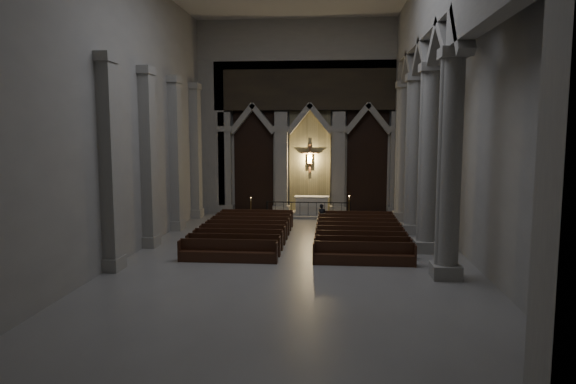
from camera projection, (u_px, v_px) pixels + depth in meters
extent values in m
plane|color=gray|center=(297.00, 257.00, 21.26)|extent=(24.00, 24.00, 0.00)
cube|color=gray|center=(310.00, 119.00, 32.42)|extent=(14.00, 0.10, 12.00)
cube|color=gray|center=(248.00, 84.00, 8.68)|extent=(14.00, 0.10, 12.00)
cube|color=gray|center=(128.00, 112.00, 21.16)|extent=(0.10, 24.00, 12.00)
cube|color=gray|center=(476.00, 111.00, 19.95)|extent=(0.10, 24.00, 12.00)
cube|color=gray|center=(225.00, 163.00, 32.73)|extent=(0.80, 0.50, 6.40)
cube|color=gray|center=(226.00, 208.00, 33.08)|extent=(1.05, 0.70, 0.50)
cube|color=gray|center=(225.00, 129.00, 32.47)|extent=(1.00, 0.65, 0.35)
cube|color=gray|center=(281.00, 163.00, 32.42)|extent=(0.80, 0.50, 6.40)
cube|color=gray|center=(281.00, 209.00, 32.76)|extent=(1.05, 0.70, 0.50)
cube|color=gray|center=(281.00, 129.00, 32.16)|extent=(1.00, 0.65, 0.35)
cube|color=gray|center=(338.00, 163.00, 32.11)|extent=(0.80, 0.50, 6.40)
cube|color=gray|center=(338.00, 210.00, 32.45)|extent=(1.05, 0.70, 0.50)
cube|color=gray|center=(339.00, 129.00, 31.85)|extent=(1.00, 0.65, 0.35)
cube|color=gray|center=(397.00, 164.00, 31.79)|extent=(0.80, 0.50, 6.40)
cube|color=gray|center=(395.00, 211.00, 32.14)|extent=(1.05, 0.70, 0.50)
cube|color=gray|center=(397.00, 129.00, 31.54)|extent=(1.00, 0.65, 0.35)
cube|color=black|center=(254.00, 158.00, 32.88)|extent=(2.60, 0.15, 7.00)
cube|color=#90865D|center=(310.00, 158.00, 32.57)|extent=(2.60, 0.15, 7.00)
cube|color=black|center=(367.00, 158.00, 32.26)|extent=(2.60, 0.15, 7.00)
cube|color=black|center=(310.00, 86.00, 31.69)|extent=(12.00, 0.50, 3.00)
cube|color=gray|center=(213.00, 142.00, 32.64)|extent=(1.60, 0.50, 9.00)
cube|color=gray|center=(410.00, 143.00, 31.57)|extent=(1.60, 0.50, 9.00)
cube|color=gray|center=(310.00, 44.00, 31.40)|extent=(14.00, 0.50, 3.00)
plane|color=#EAAC69|center=(310.00, 158.00, 32.54)|extent=(1.50, 0.00, 1.50)
cube|color=brown|center=(310.00, 158.00, 32.45)|extent=(0.13, 0.08, 1.80)
cube|color=brown|center=(310.00, 153.00, 32.41)|extent=(1.10, 0.08, 0.13)
cube|color=tan|center=(310.00, 159.00, 32.40)|extent=(0.26, 0.10, 0.60)
sphere|color=tan|center=(310.00, 153.00, 32.35)|extent=(0.17, 0.17, 0.17)
cylinder|color=tan|center=(306.00, 153.00, 32.38)|extent=(0.45, 0.08, 0.08)
cylinder|color=tan|center=(314.00, 153.00, 32.33)|extent=(0.45, 0.08, 0.08)
cube|color=gray|center=(401.00, 216.00, 30.16)|extent=(1.00, 1.00, 0.50)
cylinder|color=gray|center=(403.00, 152.00, 29.71)|extent=(0.70, 0.70, 7.50)
cube|color=gray|center=(405.00, 85.00, 29.26)|extent=(0.95, 0.95, 0.35)
cube|color=gray|center=(412.00, 229.00, 26.20)|extent=(1.00, 1.00, 0.50)
cylinder|color=gray|center=(414.00, 155.00, 25.76)|extent=(0.70, 0.70, 7.50)
cube|color=gray|center=(416.00, 77.00, 25.30)|extent=(0.95, 0.95, 0.35)
cube|color=gray|center=(426.00, 246.00, 22.24)|extent=(1.00, 1.00, 0.50)
cylinder|color=gray|center=(428.00, 160.00, 21.80)|extent=(0.70, 0.70, 7.50)
cube|color=gray|center=(431.00, 67.00, 21.34)|extent=(0.95, 0.95, 0.35)
cube|color=gray|center=(446.00, 271.00, 18.29)|extent=(1.00, 1.00, 0.50)
cylinder|color=gray|center=(449.00, 166.00, 17.84)|extent=(0.70, 0.70, 7.50)
cube|color=gray|center=(454.00, 53.00, 17.39)|extent=(0.95, 0.95, 0.35)
cube|color=gray|center=(399.00, 141.00, 31.52)|extent=(0.55, 1.20, 9.20)
cube|color=gray|center=(565.00, 166.00, 8.97)|extent=(0.55, 1.20, 9.20)
cube|color=gray|center=(197.00, 213.00, 31.21)|extent=(0.60, 1.00, 0.50)
cube|color=gray|center=(196.00, 151.00, 30.77)|extent=(0.50, 0.80, 7.50)
cube|color=gray|center=(195.00, 86.00, 30.32)|extent=(0.60, 1.00, 0.35)
cube|color=gray|center=(178.00, 225.00, 27.26)|extent=(0.60, 1.00, 0.50)
cube|color=gray|center=(176.00, 154.00, 26.81)|extent=(0.50, 0.80, 7.50)
cube|color=gray|center=(174.00, 79.00, 26.36)|extent=(0.60, 1.00, 0.35)
cube|color=gray|center=(151.00, 241.00, 23.30)|extent=(0.60, 1.00, 0.50)
cube|color=gray|center=(148.00, 158.00, 22.86)|extent=(0.50, 0.80, 7.50)
cube|color=gray|center=(146.00, 70.00, 22.40)|extent=(0.60, 1.00, 0.35)
cube|color=gray|center=(114.00, 263.00, 19.34)|extent=(0.60, 1.00, 0.50)
cube|color=gray|center=(110.00, 164.00, 18.90)|extent=(0.50, 0.80, 7.50)
cube|color=gray|center=(105.00, 57.00, 18.44)|extent=(0.60, 1.00, 0.35)
cube|color=gray|center=(309.00, 215.00, 31.74)|extent=(8.50, 2.60, 0.15)
cube|color=beige|center=(312.00, 205.00, 31.63)|extent=(1.96, 0.76, 1.04)
cube|color=white|center=(312.00, 197.00, 31.57)|extent=(2.13, 0.85, 0.04)
cube|color=black|center=(308.00, 202.00, 30.85)|extent=(4.99, 0.05, 0.05)
cube|color=black|center=(267.00, 209.00, 31.12)|extent=(0.09, 0.09, 1.00)
cube|color=black|center=(350.00, 210.00, 30.69)|extent=(0.09, 0.09, 1.00)
cylinder|color=black|center=(275.00, 210.00, 31.08)|extent=(0.02, 0.02, 0.92)
cylinder|color=black|center=(283.00, 210.00, 31.03)|extent=(0.02, 0.02, 0.92)
cylinder|color=black|center=(292.00, 210.00, 30.99)|extent=(0.02, 0.02, 0.92)
cylinder|color=black|center=(300.00, 210.00, 30.95)|extent=(0.02, 0.02, 0.92)
cylinder|color=black|center=(308.00, 210.00, 30.91)|extent=(0.02, 0.02, 0.92)
cylinder|color=black|center=(316.00, 210.00, 30.86)|extent=(0.02, 0.02, 0.92)
cylinder|color=black|center=(325.00, 210.00, 30.82)|extent=(0.02, 0.02, 0.92)
cylinder|color=black|center=(333.00, 211.00, 30.78)|extent=(0.02, 0.02, 0.92)
cylinder|color=black|center=(341.00, 211.00, 30.73)|extent=(0.02, 0.02, 0.92)
cylinder|color=#B89238|center=(251.00, 218.00, 30.75)|extent=(0.22, 0.22, 0.05)
cylinder|color=#B89238|center=(251.00, 209.00, 30.69)|extent=(0.03, 0.03, 1.04)
cylinder|color=#B89238|center=(251.00, 201.00, 30.63)|extent=(0.11, 0.11, 0.02)
cylinder|color=#F3E7CC|center=(251.00, 199.00, 30.62)|extent=(0.04, 0.04, 0.18)
sphere|color=#EBA052|center=(251.00, 197.00, 30.60)|extent=(0.04, 0.04, 0.04)
cylinder|color=#B89238|center=(349.00, 220.00, 30.19)|extent=(0.25, 0.25, 0.05)
cylinder|color=#B89238|center=(349.00, 210.00, 30.12)|extent=(0.04, 0.04, 1.18)
cylinder|color=#B89238|center=(349.00, 200.00, 30.05)|extent=(0.12, 0.12, 0.02)
cylinder|color=#F3E7CC|center=(349.00, 198.00, 30.03)|extent=(0.05, 0.05, 0.20)
sphere|color=#EBA052|center=(349.00, 196.00, 30.02)|extent=(0.04, 0.04, 0.04)
cube|color=black|center=(257.00, 222.00, 28.27)|extent=(3.94, 0.38, 0.42)
cube|color=black|center=(257.00, 214.00, 28.40)|extent=(3.94, 0.07, 0.47)
cube|color=black|center=(222.00, 218.00, 28.42)|extent=(0.06, 0.42, 0.84)
cube|color=black|center=(292.00, 219.00, 28.08)|extent=(0.06, 0.42, 0.84)
cube|color=black|center=(355.00, 224.00, 27.81)|extent=(3.94, 0.38, 0.42)
cube|color=black|center=(355.00, 215.00, 27.93)|extent=(3.94, 0.07, 0.47)
cube|color=black|center=(319.00, 219.00, 27.95)|extent=(0.06, 0.42, 0.84)
cube|color=black|center=(392.00, 221.00, 27.61)|extent=(0.06, 0.42, 0.84)
cube|color=black|center=(254.00, 226.00, 27.16)|extent=(3.94, 0.38, 0.42)
cube|color=black|center=(254.00, 217.00, 27.29)|extent=(3.94, 0.07, 0.47)
cube|color=black|center=(217.00, 222.00, 27.31)|extent=(0.06, 0.42, 0.84)
cube|color=black|center=(291.00, 223.00, 26.97)|extent=(0.06, 0.42, 0.84)
cube|color=black|center=(356.00, 228.00, 26.70)|extent=(3.94, 0.38, 0.42)
cube|color=black|center=(356.00, 219.00, 26.82)|extent=(3.94, 0.07, 0.47)
cube|color=black|center=(318.00, 223.00, 26.84)|extent=(0.06, 0.42, 0.84)
cube|color=black|center=(395.00, 224.00, 26.50)|extent=(0.06, 0.42, 0.84)
cube|color=black|center=(250.00, 230.00, 26.05)|extent=(3.94, 0.38, 0.42)
cube|color=black|center=(251.00, 221.00, 26.18)|extent=(3.94, 0.07, 0.47)
cube|color=black|center=(212.00, 225.00, 26.20)|extent=(0.06, 0.42, 0.84)
cube|color=black|center=(289.00, 227.00, 25.86)|extent=(0.06, 0.42, 0.84)
cube|color=black|center=(357.00, 232.00, 25.59)|extent=(3.94, 0.38, 0.42)
cube|color=black|center=(357.00, 222.00, 25.71)|extent=(3.94, 0.07, 0.47)
cube|color=black|center=(318.00, 227.00, 25.73)|extent=(0.06, 0.42, 0.84)
cube|color=black|center=(397.00, 228.00, 25.39)|extent=(0.06, 0.42, 0.84)
cube|color=black|center=(247.00, 234.00, 24.95)|extent=(3.94, 0.38, 0.42)
cube|color=black|center=(247.00, 225.00, 25.07)|extent=(3.94, 0.07, 0.47)
cube|color=black|center=(207.00, 230.00, 25.09)|extent=(0.06, 0.42, 0.84)
cube|color=black|center=(287.00, 231.00, 24.75)|extent=(0.06, 0.42, 0.84)
cube|color=black|center=(358.00, 236.00, 24.48)|extent=(3.94, 0.38, 0.42)
cube|color=black|center=(358.00, 227.00, 24.60)|extent=(3.94, 0.07, 0.47)
cube|color=black|center=(317.00, 231.00, 24.62)|extent=(0.06, 0.42, 0.84)
cube|color=black|center=(400.00, 233.00, 24.28)|extent=(0.06, 0.42, 0.84)
cube|color=black|center=(243.00, 239.00, 23.84)|extent=(3.94, 0.38, 0.42)
cube|color=black|center=(243.00, 229.00, 23.96)|extent=(3.94, 0.07, 0.47)
cube|color=black|center=(201.00, 234.00, 23.98)|extent=(0.06, 0.42, 0.84)
cube|color=black|center=(285.00, 236.00, 23.64)|extent=(0.06, 0.42, 0.84)
cube|color=black|center=(359.00, 241.00, 23.37)|extent=(3.94, 0.38, 0.42)
cube|color=black|center=(359.00, 231.00, 23.49)|extent=(3.94, 0.07, 0.47)
cube|color=black|center=(316.00, 236.00, 23.51)|extent=(0.06, 0.42, 0.84)
cube|color=black|center=(403.00, 238.00, 23.17)|extent=(0.06, 0.42, 0.84)
cube|color=black|center=(238.00, 245.00, 22.73)|extent=(3.94, 0.38, 0.42)
cube|color=black|center=(239.00, 234.00, 22.85)|extent=(3.94, 0.07, 0.47)
cube|color=black|center=(194.00, 239.00, 22.87)|extent=(0.06, 0.42, 0.84)
cube|color=black|center=(282.00, 241.00, 22.53)|extent=(0.06, 0.42, 0.84)
cube|color=black|center=(361.00, 247.00, 22.26)|extent=(3.94, 0.38, 0.42)
cube|color=black|center=(361.00, 236.00, 22.38)|extent=(3.94, 0.07, 0.47)
cube|color=black|center=(315.00, 241.00, 22.40)|extent=(0.06, 0.42, 0.84)
cube|color=black|center=(407.00, 243.00, 22.06)|extent=(0.06, 0.42, 0.84)
cube|color=black|center=(233.00, 250.00, 21.62)|extent=(3.94, 0.38, 0.42)
cube|color=black|center=(234.00, 239.00, 21.74)|extent=(3.94, 0.07, 0.47)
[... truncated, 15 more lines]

